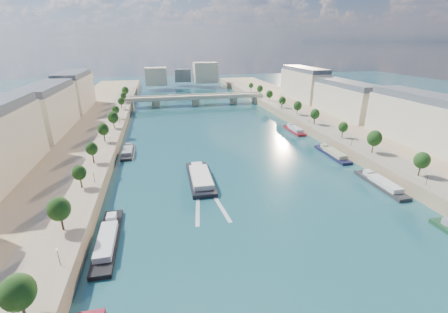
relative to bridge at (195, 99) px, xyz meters
name	(u,v)px	position (x,y,z in m)	size (l,w,h in m)	color
ground	(229,154)	(0.00, -117.82, -5.08)	(700.00, 700.00, 0.00)	#0D383C
quay_left	(58,161)	(-72.00, -117.82, -2.58)	(44.00, 520.00, 5.00)	#9E8460
quay_right	(367,139)	(72.00, -117.82, -2.58)	(44.00, 520.00, 5.00)	#9E8460
pave_left	(96,153)	(-57.00, -117.82, -0.03)	(14.00, 520.00, 0.10)	gray
pave_right	(341,136)	(57.00, -117.82, -0.03)	(14.00, 520.00, 0.10)	gray
trees_left	(100,139)	(-55.00, -115.82, 5.39)	(4.80, 268.80, 8.26)	#382B1E
trees_right	(328,120)	(55.00, -107.82, 5.39)	(4.80, 268.80, 8.26)	#382B1E
lamps_left	(103,154)	(-52.50, -127.82, 2.70)	(0.36, 200.36, 4.28)	black
lamps_right	(328,128)	(52.50, -112.82, 2.70)	(0.36, 200.36, 4.28)	black
buildings_left	(27,123)	(-85.00, -105.82, 11.37)	(16.00, 226.00, 23.20)	beige
buildings_right	(378,106)	(85.00, -105.82, 11.37)	(16.00, 226.00, 23.20)	beige
skyline	(186,74)	(3.19, 101.70, 9.57)	(79.00, 42.00, 22.00)	beige
bridge	(195,99)	(0.00, 0.00, 0.00)	(112.00, 12.00, 8.15)	#C1B79E
tour_barge	(200,178)	(-16.97, -143.16, -3.96)	(8.96, 29.28, 3.95)	black
wake	(208,202)	(-16.97, -159.73, -5.06)	(10.76, 25.99, 0.04)	silver
moored_barges_left	(100,272)	(-45.50, -186.56, -4.24)	(5.00, 158.89, 3.60)	#1C1D3E
moored_barges_right	(349,164)	(45.50, -142.53, -4.24)	(5.00, 123.19, 3.60)	#1A4227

